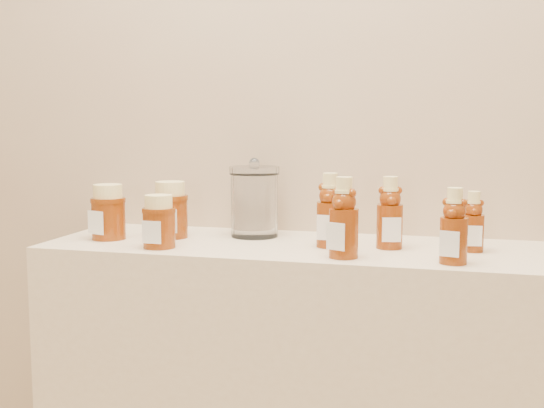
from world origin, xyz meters
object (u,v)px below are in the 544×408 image
(honey_jar_left, at_px, (108,212))
(glass_canister, at_px, (254,199))
(bear_bottle_front_left, at_px, (344,212))
(bear_bottle_back_left, at_px, (330,205))

(honey_jar_left, relative_size, glass_canister, 0.70)
(bear_bottle_front_left, distance_m, glass_canister, 0.34)
(bear_bottle_front_left, bearing_deg, glass_canister, 163.70)
(bear_bottle_back_left, relative_size, honey_jar_left, 1.43)
(bear_bottle_back_left, xyz_separation_m, glass_canister, (-0.21, 0.09, -0.00))
(honey_jar_left, bearing_deg, bear_bottle_front_left, 10.36)
(bear_bottle_front_left, height_order, glass_canister, bear_bottle_front_left)
(glass_canister, bearing_deg, honey_jar_left, -159.02)
(bear_bottle_back_left, xyz_separation_m, bear_bottle_front_left, (0.05, -0.12, 0.00))
(bear_bottle_front_left, bearing_deg, honey_jar_left, -165.01)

